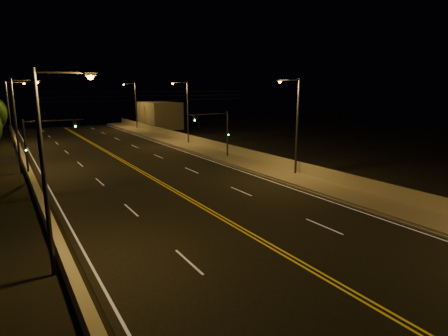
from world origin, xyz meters
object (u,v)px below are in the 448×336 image
traffic_signal_right (219,129)px  streetlight_3 (134,103)px  streetlight_1 (295,121)px  streetlight_4 (50,160)px  streetlight_6 (11,109)px  streetlight_2 (186,109)px  streetlight_5 (19,119)px  traffic_signal_left (39,141)px

traffic_signal_right → streetlight_3: bearing=87.4°
streetlight_1 → streetlight_4: same height
streetlight_6 → streetlight_2: bearing=-26.2°
streetlight_4 → streetlight_3: bearing=68.7°
streetlight_3 → traffic_signal_right: 35.54m
streetlight_5 → streetlight_6: 18.83m
streetlight_1 → streetlight_5: size_ratio=1.00×
traffic_signal_right → streetlight_4: bearing=-135.3°
streetlight_5 → streetlight_2: bearing=21.1°
streetlight_2 → traffic_signal_right: bearing=-97.4°
streetlight_6 → streetlight_4: bearing=-90.0°
streetlight_2 → streetlight_6: 23.89m
traffic_signal_left → traffic_signal_right: bearing=0.0°
streetlight_3 → traffic_signal_left: streetlight_3 is taller
streetlight_1 → streetlight_2: same height
streetlight_4 → traffic_signal_right: 27.97m
streetlight_4 → streetlight_6: bearing=90.0°
streetlight_4 → streetlight_5: size_ratio=1.00×
streetlight_5 → streetlight_4: bearing=-90.0°
streetlight_2 → streetlight_5: bearing=-158.9°
streetlight_6 → traffic_signal_left: streetlight_6 is taller
streetlight_5 → traffic_signal_left: 4.41m
streetlight_3 → streetlight_6: size_ratio=1.00×
streetlight_5 → traffic_signal_right: bearing=-11.1°
streetlight_4 → streetlight_1: bearing=22.2°
streetlight_4 → streetlight_6: 42.36m
streetlight_6 → traffic_signal_left: (1.19, -22.72, -1.69)m
streetlight_6 → traffic_signal_left: bearing=-87.0°
streetlight_4 → traffic_signal_left: size_ratio=1.65×
streetlight_5 → streetlight_6: (0.00, 18.83, 0.00)m
streetlight_2 → streetlight_4: same height
streetlight_3 → streetlight_5: (-21.44, -31.57, 0.00)m
streetlight_4 → traffic_signal_right: size_ratio=1.65×
traffic_signal_right → streetlight_6: bearing=131.1°
traffic_signal_right → traffic_signal_left: (-18.65, 0.00, 0.00)m
streetlight_5 → traffic_signal_right: size_ratio=1.65×
streetlight_1 → traffic_signal_left: streetlight_1 is taller
traffic_signal_right → streetlight_5: bearing=168.9°
streetlight_1 → streetlight_4: (-21.44, -8.75, 0.00)m
streetlight_5 → traffic_signal_left: bearing=-73.0°
streetlight_4 → traffic_signal_left: (1.19, 19.64, -1.69)m
streetlight_4 → streetlight_2: bearing=56.0°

